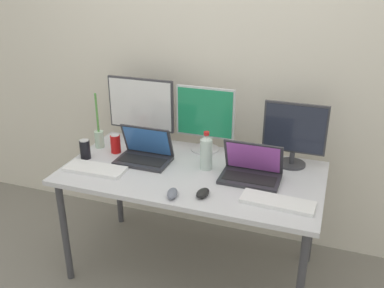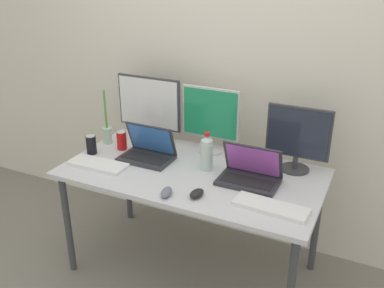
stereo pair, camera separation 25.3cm
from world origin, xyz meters
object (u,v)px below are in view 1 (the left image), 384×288
at_px(keyboard_aux, 278,202).
at_px(mouse_by_keyboard, 203,193).
at_px(monitor_left, 141,109).
at_px(monitor_center, 205,117).
at_px(work_desk, 192,180).
at_px(bamboo_vase, 99,136).
at_px(keyboard_main, 95,169).
at_px(soda_can_by_laptop, 116,144).
at_px(soda_can_near_keyboard, 85,149).
at_px(water_bottle, 206,152).
at_px(mouse_by_laptop, 173,193).
at_px(monitor_right, 294,133).
at_px(laptop_silver, 145,153).
at_px(laptop_secondary, 251,170).

distance_m(keyboard_aux, mouse_by_keyboard, 0.40).
height_order(monitor_left, monitor_center, monitor_left).
distance_m(work_desk, bamboo_vase, 0.74).
distance_m(keyboard_main, soda_can_by_laptop, 0.28).
xyz_separation_m(monitor_center, soda_can_near_keyboard, (-0.69, -0.38, -0.17)).
bearing_deg(keyboard_main, soda_can_near_keyboard, 137.02).
distance_m(water_bottle, soda_can_by_laptop, 0.64).
height_order(mouse_by_laptop, water_bottle, water_bottle).
bearing_deg(monitor_right, soda_can_by_laptop, -170.12).
height_order(monitor_left, soda_can_near_keyboard, monitor_left).
relative_size(keyboard_aux, soda_can_by_laptop, 3.08).
bearing_deg(mouse_by_keyboard, bamboo_vase, 164.99).
relative_size(keyboard_main, mouse_by_keyboard, 3.65).
bearing_deg(bamboo_vase, soda_can_by_laptop, -15.73).
bearing_deg(mouse_by_laptop, water_bottle, 67.60).
relative_size(monitor_right, mouse_by_keyboard, 3.94).
bearing_deg(monitor_right, monitor_center, 176.48).
bearing_deg(mouse_by_laptop, monitor_right, 35.15).
bearing_deg(monitor_left, mouse_by_keyboard, -42.37).
xyz_separation_m(monitor_center, laptop_silver, (-0.31, -0.28, -0.18)).
height_order(monitor_right, water_bottle, monitor_right).
xyz_separation_m(laptop_silver, keyboard_main, (-0.23, -0.23, -0.04)).
bearing_deg(soda_can_by_laptop, keyboard_aux, -14.79).
bearing_deg(monitor_right, bamboo_vase, -173.07).
distance_m(monitor_center, keyboard_main, 0.78).
relative_size(monitor_right, laptop_secondary, 1.17).
bearing_deg(work_desk, mouse_by_keyboard, -59.47).
xyz_separation_m(monitor_left, mouse_by_laptop, (0.49, -0.64, -0.22)).
distance_m(laptop_silver, laptop_secondary, 0.69).
height_order(monitor_center, bamboo_vase, monitor_center).
xyz_separation_m(keyboard_main, water_bottle, (0.63, 0.25, 0.10)).
height_order(keyboard_aux, bamboo_vase, bamboo_vase).
distance_m(monitor_left, soda_can_by_laptop, 0.30).
relative_size(mouse_by_laptop, bamboo_vase, 0.28).
relative_size(monitor_right, laptop_silver, 1.21).
bearing_deg(laptop_secondary, work_desk, -175.61).
distance_m(monitor_center, water_bottle, 0.30).
distance_m(soda_can_near_keyboard, soda_can_by_laptop, 0.20).
bearing_deg(bamboo_vase, keyboard_main, -63.96).
xyz_separation_m(monitor_center, mouse_by_keyboard, (0.18, -0.59, -0.21)).
distance_m(keyboard_aux, soda_can_near_keyboard, 1.27).
relative_size(monitor_right, bamboo_vase, 1.06).
height_order(monitor_center, laptop_silver, monitor_center).
bearing_deg(bamboo_vase, soda_can_near_keyboard, -87.98).
relative_size(monitor_left, bamboo_vase, 1.24).
relative_size(laptop_silver, keyboard_main, 0.89).
height_order(soda_can_by_laptop, bamboo_vase, bamboo_vase).
bearing_deg(water_bottle, monitor_center, 109.51).
relative_size(keyboard_main, soda_can_near_keyboard, 2.97).
height_order(monitor_left, soda_can_by_laptop, monitor_left).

